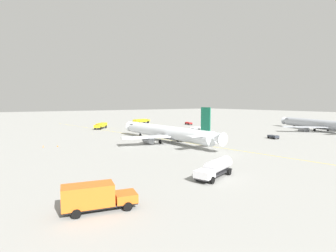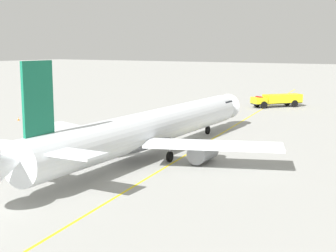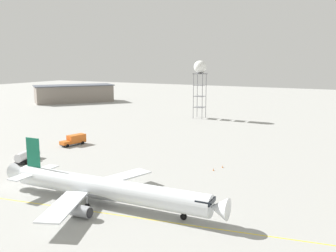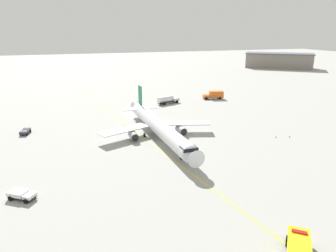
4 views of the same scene
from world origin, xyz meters
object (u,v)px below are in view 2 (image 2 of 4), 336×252
(airliner_main, at_px, (150,130))
(safety_cone_near, at_px, (28,121))
(fire_tender_truck_extra, at_px, (278,99))
(safety_cone_mid, at_px, (19,119))

(airliner_main, xyz_separation_m, safety_cone_near, (-9.53, -29.07, -2.63))
(fire_tender_truck_extra, bearing_deg, safety_cone_mid, 2.04)
(fire_tender_truck_extra, relative_size, safety_cone_near, 17.53)
(safety_cone_near, distance_m, safety_cone_mid, 3.53)
(fire_tender_truck_extra, bearing_deg, airliner_main, 42.36)
(airliner_main, bearing_deg, safety_cone_near, 69.46)
(airliner_main, height_order, safety_cone_near, airliner_main)
(airliner_main, distance_m, safety_cone_near, 30.70)
(airliner_main, height_order, safety_cone_mid, airliner_main)
(airliner_main, bearing_deg, fire_tender_truck_extra, 0.41)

